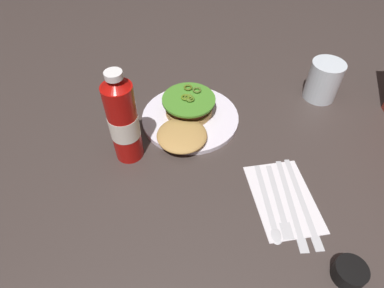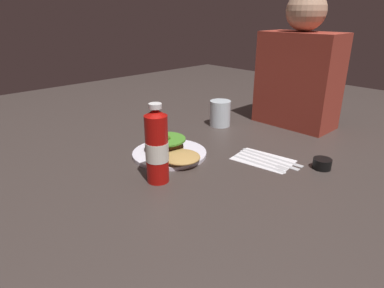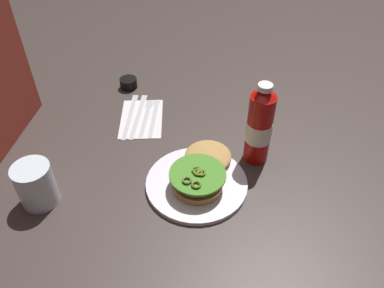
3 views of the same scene
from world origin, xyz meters
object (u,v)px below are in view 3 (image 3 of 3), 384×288
Objects in this scene: condiment_cup at (128,83)px; napkin at (142,118)px; butter_knife at (139,112)px; steak_knife at (131,112)px; water_glass at (36,185)px; fork_utensil at (147,114)px; ketchup_bottle at (259,127)px; spoon_utensil at (155,111)px; burger_sandwich at (202,171)px; dinner_plate at (197,183)px.

napkin is (-0.16, -0.08, -0.01)m from condiment_cup.
steak_knife is at bearing 98.37° from butter_knife.
water_glass is 0.41m from fork_utensil.
ketchup_bottle is at bearing -114.30° from fork_utensil.
butter_knife reaches higher than napkin.
condiment_cup is at bearing 41.79° from spoon_utensil.
burger_sandwich is 0.48m from condiment_cup.
condiment_cup is 0.25× the size of steak_knife.
steak_knife is (0.36, -0.13, -0.05)m from water_glass.
burger_sandwich is at bearing -138.85° from butter_knife.
condiment_cup is at bearing 34.00° from dinner_plate.
ketchup_bottle is 1.23× the size of napkin.
water_glass is at bearing 107.15° from burger_sandwich.
napkin is 0.04m from steak_knife.
ketchup_bottle is at bearing -111.57° from steak_knife.
burger_sandwich reaches higher than butter_knife.
burger_sandwich is 1.18× the size of spoon_utensil.
fork_utensil is at bearing -147.41° from condiment_cup.
water_glass is (-0.09, 0.36, 0.05)m from dinner_plate.
fork_utensil and steak_knife have the same top height.
ketchup_bottle is at bearing -110.63° from napkin.
water_glass is 0.43m from spoon_utensil.
condiment_cup is at bearing 36.36° from burger_sandwich.
water_glass reaches higher than butter_knife.
burger_sandwich is 0.31m from napkin.
dinner_plate is 1.13× the size of butter_knife.
napkin is 0.02m from fork_utensil.
ketchup_bottle reaches higher than spoon_utensil.
butter_knife is at bearing 27.44° from napkin.
fork_utensil is (0.36, -0.18, -0.05)m from water_glass.
dinner_plate is at bearing -145.27° from fork_utensil.
burger_sandwich reaches higher than condiment_cup.
dinner_plate is at bearing -138.77° from steak_knife.
ketchup_bottle is 0.36m from spoon_utensil.
napkin is at bearing -153.87° from condiment_cup.
water_glass is 0.59× the size of fork_utensil.
ketchup_bottle is 0.37m from fork_utensil.
burger_sandwich is at bearing -137.58° from napkin.
fork_utensil is 0.05m from steak_knife.
dinner_plate is 1.09× the size of ketchup_bottle.
spoon_utensil is (0.16, 0.31, -0.10)m from ketchup_bottle.
spoon_utensil is 0.07m from steak_knife.
dinner_plate is at bearing 129.51° from ketchup_bottle.
butter_knife is at bearing 101.62° from spoon_utensil.
water_glass is 0.40m from butter_knife.
spoon_utensil is at bearing -44.29° from napkin.
burger_sandwich is at bearing -141.61° from fork_utensil.
fork_utensil is at bearing -91.44° from steak_knife.
burger_sandwich is 1.02× the size of butter_knife.
water_glass is 0.51m from condiment_cup.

